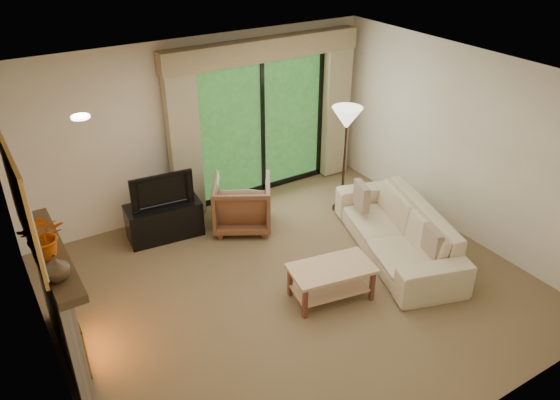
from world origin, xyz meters
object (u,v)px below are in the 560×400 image
armchair (242,204)px  sofa (397,230)px  coffee_table (331,282)px  media_console (164,220)px

armchair → sofa: armchair is taller
armchair → coffee_table: bearing=123.5°
sofa → armchair: bearing=-121.7°
armchair → sofa: 2.21m
sofa → coffee_table: size_ratio=2.38×
media_console → coffee_table: 2.63m
media_console → coffee_table: media_console is taller
coffee_table → armchair: bearing=103.6°
media_console → armchair: size_ratio=1.24×
media_console → coffee_table: bearing=-57.6°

